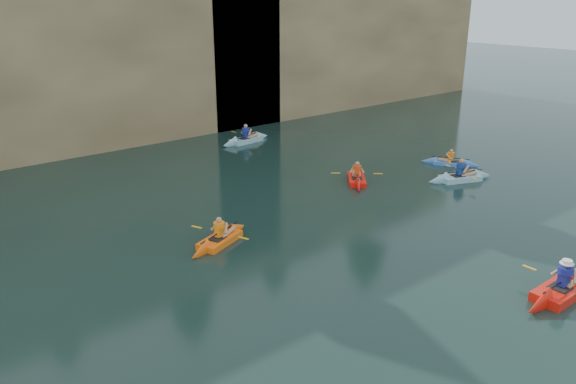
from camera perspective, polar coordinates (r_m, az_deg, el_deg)
ground at (r=14.85m, az=8.37°, el=-14.72°), size 160.00×160.00×0.00m
cliff at (r=39.26m, az=-26.25°, el=14.32°), size 70.00×16.00×12.00m
cliff_slab_center at (r=32.79m, az=-19.47°, el=13.97°), size 24.00×2.40×11.40m
cliff_slab_east at (r=43.93m, az=6.66°, el=15.07°), size 26.00×2.40×9.84m
sea_cave_east at (r=36.19m, az=-6.42°, el=9.86°), size 5.00×1.00×4.50m
main_kayaker at (r=18.35m, az=26.07°, el=-8.88°), size 3.73×2.52×1.39m
kayaker_orange at (r=19.90m, az=-6.95°, el=-4.78°), size 3.24×2.25×1.22m
kayaker_ltblue_near at (r=27.43m, az=17.08°, el=1.43°), size 3.41×2.44×1.32m
kayaker_red_far at (r=26.27m, az=6.99°, el=1.35°), size 2.73×2.94×1.21m
kayaker_ltblue_mid at (r=33.16m, az=-4.28°, el=5.34°), size 3.57×2.60×1.34m
kayaker_blue_east at (r=29.84m, az=16.16°, el=2.90°), size 2.07×2.80×1.03m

